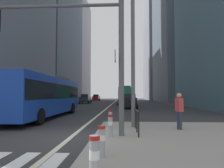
{
  "coord_description": "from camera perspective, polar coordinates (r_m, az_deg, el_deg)",
  "views": [
    {
      "loc": [
        2.21,
        -8.74,
        1.78
      ],
      "look_at": [
        -0.1,
        33.8,
        4.05
      ],
      "focal_mm": 33.12,
      "sensor_mm": 36.0,
      "label": 1
    }
  ],
  "objects": [
    {
      "name": "car_receding_far",
      "position": [
        27.77,
        4.92,
        -4.68
      ],
      "size": [
        2.13,
        4.34,
        1.94
      ],
      "color": "black",
      "rests_on": "ground"
    },
    {
      "name": "lane_centre_line",
      "position": [
        38.84,
        -0.16,
        -5.67
      ],
      "size": [
        0.2,
        80.0,
        0.01
      ],
      "primitive_type": "cube",
      "color": "beige",
      "rests_on": "ground"
    },
    {
      "name": "street_lamp_post",
      "position": [
        11.27,
        5.76,
        15.05
      ],
      "size": [
        5.5,
        0.32,
        8.0
      ],
      "color": "#56565B",
      "rests_on": "median_island"
    },
    {
      "name": "pedestrian_waiting",
      "position": [
        10.41,
        18.07,
        -6.6
      ],
      "size": [
        0.34,
        0.43,
        1.73
      ],
      "color": "#2D334C",
      "rests_on": "median_island"
    },
    {
      "name": "office_tower_right_mid",
      "position": [
        59.41,
        17.96,
        14.56
      ],
      "size": [
        10.92,
        21.77,
        39.2
      ],
      "primitive_type": "cube",
      "color": "slate",
      "rests_on": "ground"
    },
    {
      "name": "bollard_back",
      "position": [
        9.89,
        -0.43,
        -9.59
      ],
      "size": [
        0.2,
        0.2,
        0.91
      ],
      "color": "#99999E",
      "rests_on": "median_island"
    },
    {
      "name": "office_tower_right_far",
      "position": [
        83.34,
        13.44,
        9.65
      ],
      "size": [
        11.98,
        22.63,
        39.96
      ],
      "primitive_type": "cube",
      "color": "gray",
      "rests_on": "ground"
    },
    {
      "name": "car_oncoming_far",
      "position": [
        43.38,
        -7.36,
        -4.07
      ],
      "size": [
        2.09,
        4.3,
        1.94
      ],
      "color": "#232838",
      "rests_on": "ground"
    },
    {
      "name": "bollard_left",
      "position": [
        5.65,
        -2.86,
        -15.08
      ],
      "size": [
        0.2,
        0.2,
        0.82
      ],
      "color": "#99999E",
      "rests_on": "median_island"
    },
    {
      "name": "bollard_right",
      "position": [
        8.23,
        -0.49,
        -11.16
      ],
      "size": [
        0.2,
        0.2,
        0.85
      ],
      "color": "#99999E",
      "rests_on": "median_island"
    },
    {
      "name": "car_oncoming_mid",
      "position": [
        63.01,
        -4.38,
        -3.76
      ],
      "size": [
        2.11,
        4.3,
        1.94
      ],
      "color": "maroon",
      "rests_on": "ground"
    },
    {
      "name": "pedestrian_railing",
      "position": [
        9.77,
        6.65,
        -8.56
      ],
      "size": [
        0.06,
        3.27,
        0.98
      ],
      "color": "black",
      "rests_on": "median_island"
    },
    {
      "name": "traffic_signal_gantry",
      "position": [
        8.93,
        -9.87,
        11.96
      ],
      "size": [
        5.72,
        0.65,
        6.0
      ],
      "color": "#515156",
      "rests_on": "median_island"
    },
    {
      "name": "city_bus_blue_oncoming",
      "position": [
        17.15,
        -17.95,
        -2.72
      ],
      "size": [
        2.72,
        12.08,
        3.4
      ],
      "color": "#14389E",
      "rests_on": "ground"
    },
    {
      "name": "office_tower_left_far",
      "position": [
        77.07,
        -10.77,
        9.2
      ],
      "size": [
        10.26,
        18.67,
        36.11
      ],
      "primitive_type": "cube",
      "color": "#9E9EA3",
      "rests_on": "ground"
    },
    {
      "name": "ground_plane",
      "position": [
        28.88,
        -1.29,
        -6.59
      ],
      "size": [
        160.0,
        160.0,
        0.0
      ],
      "primitive_type": "plane",
      "color": "#303033"
    },
    {
      "name": "bollard_front",
      "position": [
        3.94,
        -4.86,
        -19.73
      ],
      "size": [
        0.2,
        0.2,
        0.91
      ],
      "color": "#99999E",
      "rests_on": "median_island"
    },
    {
      "name": "median_island",
      "position": [
        8.58,
        26.48,
        -14.22
      ],
      "size": [
        9.0,
        10.0,
        0.15
      ],
      "primitive_type": "cube",
      "color": "gray",
      "rests_on": "ground"
    },
    {
      "name": "car_receding_near",
      "position": [
        59.4,
        3.03,
        -3.81
      ],
      "size": [
        2.07,
        4.29,
        1.94
      ],
      "color": "#B2A899",
      "rests_on": "ground"
    },
    {
      "name": "city_bus_red_receding",
      "position": [
        39.43,
        3.63,
        -2.97
      ],
      "size": [
        2.82,
        10.66,
        3.4
      ],
      "color": "#198456",
      "rests_on": "ground"
    }
  ]
}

